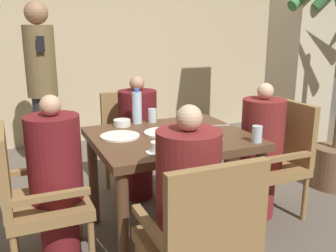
# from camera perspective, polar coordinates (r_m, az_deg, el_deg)

# --- Properties ---
(ground_plane) EXTENTS (16.00, 16.00, 0.00)m
(ground_plane) POSITION_cam_1_polar(r_m,az_deg,el_deg) (2.81, 0.37, -16.16)
(ground_plane) COLOR #60564C
(wall_back) EXTENTS (8.00, 0.06, 2.80)m
(wall_back) POSITION_cam_1_polar(r_m,az_deg,el_deg) (4.92, -12.32, 13.92)
(wall_back) COLOR #C6B289
(wall_back) RESTS_ON ground_plane
(pillar_stone) EXTENTS (0.48, 0.48, 2.70)m
(pillar_stone) POSITION_cam_1_polar(r_m,az_deg,el_deg) (4.09, 19.71, 12.60)
(pillar_stone) COLOR beige
(pillar_stone) RESTS_ON ground_plane
(dining_table) EXTENTS (1.03, 0.89, 0.75)m
(dining_table) POSITION_cam_1_polar(r_m,az_deg,el_deg) (2.54, 0.40, -3.74)
(dining_table) COLOR brown
(dining_table) RESTS_ON ground_plane
(chair_left_side) EXTENTS (0.49, 0.49, 0.89)m
(chair_left_side) POSITION_cam_1_polar(r_m,az_deg,el_deg) (2.41, -19.89, -9.76)
(chair_left_side) COLOR olive
(chair_left_side) RESTS_ON ground_plane
(diner_in_left_chair) EXTENTS (0.32, 0.32, 1.07)m
(diner_in_left_chair) POSITION_cam_1_polar(r_m,az_deg,el_deg) (2.39, -16.66, -7.86)
(diner_in_left_chair) COLOR maroon
(diner_in_left_chair) RESTS_ON ground_plane
(chair_far_side) EXTENTS (0.49, 0.49, 0.89)m
(chair_far_side) POSITION_cam_1_polar(r_m,az_deg,el_deg) (3.33, -5.34, -2.15)
(chair_far_side) COLOR olive
(chair_far_side) RESTS_ON ground_plane
(diner_in_far_chair) EXTENTS (0.32, 0.32, 1.07)m
(diner_in_far_chair) POSITION_cam_1_polar(r_m,az_deg,el_deg) (3.18, -4.58, -1.69)
(diner_in_far_chair) COLOR #5B1419
(diner_in_far_chair) RESTS_ON ground_plane
(chair_right_side) EXTENTS (0.49, 0.49, 0.89)m
(chair_right_side) POSITION_cam_1_polar(r_m,az_deg,el_deg) (3.05, 16.09, -4.27)
(chair_right_side) COLOR olive
(chair_right_side) RESTS_ON ground_plane
(diner_in_right_chair) EXTENTS (0.32, 0.32, 1.05)m
(diner_in_right_chair) POSITION_cam_1_polar(r_m,az_deg,el_deg) (2.95, 14.05, -3.56)
(diner_in_right_chair) COLOR maroon
(diner_in_right_chair) RESTS_ON ground_plane
(chair_near_corner) EXTENTS (0.49, 0.49, 0.89)m
(chair_near_corner) POSITION_cam_1_polar(r_m,az_deg,el_deg) (1.85, 5.02, -16.70)
(chair_near_corner) COLOR olive
(chair_near_corner) RESTS_ON ground_plane
(diner_in_near_chair) EXTENTS (0.32, 0.32, 1.10)m
(diner_in_near_chair) POSITION_cam_1_polar(r_m,az_deg,el_deg) (1.92, 3.05, -12.62)
(diner_in_near_chair) COLOR maroon
(diner_in_near_chair) RESTS_ON ground_plane
(standing_host) EXTENTS (0.29, 0.32, 1.69)m
(standing_host) POSITION_cam_1_polar(r_m,az_deg,el_deg) (3.85, -18.61, 6.00)
(standing_host) COLOR #2D2D33
(standing_host) RESTS_ON ground_plane
(plate_main_left) EXTENTS (0.26, 0.26, 0.01)m
(plate_main_left) POSITION_cam_1_polar(r_m,az_deg,el_deg) (2.43, 5.37, -1.82)
(plate_main_left) COLOR white
(plate_main_left) RESTS_ON dining_table
(plate_main_right) EXTENTS (0.26, 0.26, 0.01)m
(plate_main_right) POSITION_cam_1_polar(r_m,az_deg,el_deg) (2.48, -7.33, -1.52)
(plate_main_right) COLOR white
(plate_main_right) RESTS_ON dining_table
(plate_dessert_center) EXTENTS (0.26, 0.26, 0.01)m
(plate_dessert_center) POSITION_cam_1_polar(r_m,az_deg,el_deg) (2.54, -0.79, -0.99)
(plate_dessert_center) COLOR white
(plate_dessert_center) RESTS_ON dining_table
(teacup_with_saucer) EXTENTS (0.13, 0.13, 0.06)m
(teacup_with_saucer) POSITION_cam_1_polar(r_m,az_deg,el_deg) (2.15, -1.64, -3.40)
(teacup_with_saucer) COLOR white
(teacup_with_saucer) RESTS_ON dining_table
(bowl_small) EXTENTS (0.12, 0.12, 0.05)m
(bowl_small) POSITION_cam_1_polar(r_m,az_deg,el_deg) (2.75, -7.02, 0.49)
(bowl_small) COLOR white
(bowl_small) RESTS_ON dining_table
(water_bottle) EXTENTS (0.07, 0.07, 0.26)m
(water_bottle) POSITION_cam_1_polar(r_m,az_deg,el_deg) (2.80, -4.75, 2.87)
(water_bottle) COLOR silver
(water_bottle) RESTS_ON dining_table
(glass_tall_near) EXTENTS (0.06, 0.06, 0.10)m
(glass_tall_near) POSITION_cam_1_polar(r_m,az_deg,el_deg) (2.40, 13.42, -1.20)
(glass_tall_near) COLOR silver
(glass_tall_near) RESTS_ON dining_table
(glass_tall_mid) EXTENTS (0.06, 0.06, 0.10)m
(glass_tall_mid) POSITION_cam_1_polar(r_m,az_deg,el_deg) (2.83, -2.41, 1.61)
(glass_tall_mid) COLOR silver
(glass_tall_mid) RESTS_ON dining_table
(salt_shaker) EXTENTS (0.03, 0.03, 0.08)m
(salt_shaker) POSITION_cam_1_polar(r_m,az_deg,el_deg) (2.92, 2.39, 1.71)
(salt_shaker) COLOR white
(salt_shaker) RESTS_ON dining_table
(pepper_shaker) EXTENTS (0.03, 0.03, 0.07)m
(pepper_shaker) POSITION_cam_1_polar(r_m,az_deg,el_deg) (2.93, 3.08, 1.74)
(pepper_shaker) COLOR #4C3D2D
(pepper_shaker) RESTS_ON dining_table
(fork_beside_plate) EXTENTS (0.20, 0.07, 0.00)m
(fork_beside_plate) POSITION_cam_1_polar(r_m,az_deg,el_deg) (2.77, 7.77, 0.10)
(fork_beside_plate) COLOR silver
(fork_beside_plate) RESTS_ON dining_table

